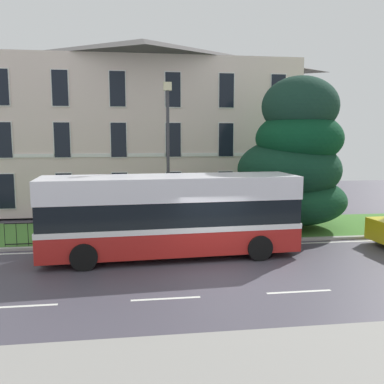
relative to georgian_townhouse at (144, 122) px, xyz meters
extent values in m
cube|color=#43404B|center=(2.18, -15.59, -5.66)|extent=(60.00, 56.00, 0.06)
cube|color=silver|center=(2.18, -11.94, -5.63)|extent=(54.00, 0.14, 0.01)
cube|color=silver|center=(-3.82, -17.39, -5.63)|extent=(2.00, 0.12, 0.01)
cube|color=silver|center=(0.18, -17.39, -5.63)|extent=(2.00, 0.12, 0.01)
cube|color=silver|center=(4.18, -17.39, -5.63)|extent=(2.00, 0.12, 0.01)
cube|color=#9E9E99|center=(2.18, -11.47, -5.57)|extent=(57.00, 0.24, 0.12)
cube|color=#42782F|center=(2.18, -8.87, -5.57)|extent=(57.00, 4.95, 0.12)
cube|color=gray|center=(2.18, -21.09, -5.63)|extent=(57.00, 3.00, 0.01)
cube|color=beige|center=(0.00, 0.01, -0.98)|extent=(18.36, 10.13, 9.06)
pyramid|color=#494645|center=(0.00, 0.01, 4.50)|extent=(18.73, 10.33, 1.90)
cube|color=white|center=(0.00, -5.09, -2.04)|extent=(18.36, 0.06, 0.20)
cube|color=#2D333D|center=(0.00, -5.10, -4.41)|extent=(1.10, 0.06, 2.20)
cube|color=white|center=(-7.65, -5.10, -3.98)|extent=(0.94, 0.04, 2.00)
cube|color=black|center=(-7.65, -5.12, -3.98)|extent=(0.84, 0.03, 1.90)
cube|color=white|center=(-4.59, -5.10, -3.98)|extent=(0.94, 0.04, 2.00)
cube|color=black|center=(-4.59, -5.12, -3.98)|extent=(0.84, 0.03, 1.90)
cube|color=white|center=(-1.53, -5.10, -3.98)|extent=(0.94, 0.04, 2.00)
cube|color=black|center=(-1.53, -5.12, -3.98)|extent=(0.84, 0.03, 1.90)
cube|color=white|center=(1.53, -5.10, -3.98)|extent=(0.94, 0.04, 2.00)
cube|color=black|center=(1.53, -5.12, -3.98)|extent=(0.84, 0.03, 1.90)
cube|color=white|center=(4.59, -5.10, -3.98)|extent=(0.94, 0.04, 2.00)
cube|color=black|center=(4.59, -5.12, -3.98)|extent=(0.84, 0.03, 1.90)
cube|color=white|center=(7.65, -5.10, -3.98)|extent=(0.94, 0.04, 2.00)
cube|color=black|center=(7.65, -5.12, -3.98)|extent=(0.84, 0.03, 1.90)
cube|color=white|center=(-7.65, -5.10, -1.19)|extent=(0.94, 0.04, 2.00)
cube|color=black|center=(-7.65, -5.12, -1.19)|extent=(0.84, 0.03, 1.90)
cube|color=white|center=(-4.59, -5.10, -1.19)|extent=(0.94, 0.04, 2.00)
cube|color=black|center=(-4.59, -5.12, -1.19)|extent=(0.84, 0.03, 1.90)
cube|color=white|center=(-1.53, -5.10, -1.19)|extent=(0.94, 0.04, 2.00)
cube|color=black|center=(-1.53, -5.12, -1.19)|extent=(0.84, 0.03, 1.90)
cube|color=white|center=(1.53, -5.10, -1.19)|extent=(0.94, 0.04, 2.00)
cube|color=black|center=(1.53, -5.12, -1.19)|extent=(0.84, 0.03, 1.90)
cube|color=white|center=(4.59, -5.10, -1.19)|extent=(0.94, 0.04, 2.00)
cube|color=black|center=(4.59, -5.12, -1.19)|extent=(0.84, 0.03, 1.90)
cube|color=white|center=(7.65, -5.10, -1.19)|extent=(0.94, 0.04, 2.00)
cube|color=black|center=(7.65, -5.12, -1.19)|extent=(0.84, 0.03, 1.90)
cube|color=white|center=(-7.65, -5.10, 1.60)|extent=(0.94, 0.04, 2.00)
cube|color=black|center=(-7.65, -5.12, 1.60)|extent=(0.84, 0.03, 1.90)
cube|color=white|center=(-4.59, -5.10, 1.60)|extent=(0.94, 0.04, 2.00)
cube|color=black|center=(-4.59, -5.12, 1.60)|extent=(0.84, 0.03, 1.90)
cube|color=white|center=(-1.53, -5.10, 1.60)|extent=(0.94, 0.04, 2.00)
cube|color=black|center=(-1.53, -5.12, 1.60)|extent=(0.84, 0.03, 1.90)
cube|color=white|center=(1.53, -5.10, 1.60)|extent=(0.94, 0.04, 2.00)
cube|color=black|center=(1.53, -5.12, 1.60)|extent=(0.84, 0.03, 1.90)
cube|color=white|center=(4.59, -5.10, 1.60)|extent=(0.94, 0.04, 2.00)
cube|color=black|center=(4.59, -5.12, 1.60)|extent=(0.84, 0.03, 1.90)
cube|color=white|center=(7.65, -5.10, 1.60)|extent=(0.94, 0.04, 2.00)
cube|color=black|center=(7.65, -5.12, 1.60)|extent=(0.84, 0.03, 1.90)
cube|color=black|center=(0.00, -11.19, -4.56)|extent=(12.03, 0.04, 0.04)
cube|color=black|center=(0.00, -11.19, -5.43)|extent=(12.03, 0.04, 0.04)
cylinder|color=black|center=(-6.02, -11.19, -5.04)|extent=(0.02, 0.02, 0.95)
cylinder|color=black|center=(-5.55, -11.19, -5.04)|extent=(0.02, 0.02, 0.95)
cylinder|color=black|center=(-5.09, -11.19, -5.04)|extent=(0.02, 0.02, 0.95)
cylinder|color=black|center=(-4.63, -11.19, -5.04)|extent=(0.02, 0.02, 0.95)
cylinder|color=black|center=(-4.17, -11.19, -5.04)|extent=(0.02, 0.02, 0.95)
cylinder|color=black|center=(-3.70, -11.19, -5.04)|extent=(0.02, 0.02, 0.95)
cylinder|color=black|center=(-3.24, -11.19, -5.04)|extent=(0.02, 0.02, 0.95)
cylinder|color=black|center=(-2.78, -11.19, -5.04)|extent=(0.02, 0.02, 0.95)
cylinder|color=black|center=(-2.31, -11.19, -5.04)|extent=(0.02, 0.02, 0.95)
cylinder|color=black|center=(-1.85, -11.19, -5.04)|extent=(0.02, 0.02, 0.95)
cylinder|color=black|center=(-1.39, -11.19, -5.04)|extent=(0.02, 0.02, 0.95)
cylinder|color=black|center=(-0.93, -11.19, -5.04)|extent=(0.02, 0.02, 0.95)
cylinder|color=black|center=(-0.46, -11.19, -5.04)|extent=(0.02, 0.02, 0.95)
cylinder|color=black|center=(0.00, -11.19, -5.04)|extent=(0.02, 0.02, 0.95)
cylinder|color=black|center=(0.46, -11.19, -5.04)|extent=(0.02, 0.02, 0.95)
cylinder|color=black|center=(0.93, -11.19, -5.04)|extent=(0.02, 0.02, 0.95)
cylinder|color=black|center=(1.39, -11.19, -5.04)|extent=(0.02, 0.02, 0.95)
cylinder|color=black|center=(1.85, -11.19, -5.04)|extent=(0.02, 0.02, 0.95)
cylinder|color=black|center=(2.31, -11.19, -5.04)|extent=(0.02, 0.02, 0.95)
cylinder|color=black|center=(2.78, -11.19, -5.04)|extent=(0.02, 0.02, 0.95)
cylinder|color=black|center=(3.24, -11.19, -5.04)|extent=(0.02, 0.02, 0.95)
cylinder|color=black|center=(3.70, -11.19, -5.04)|extent=(0.02, 0.02, 0.95)
cylinder|color=black|center=(4.17, -11.19, -5.04)|extent=(0.02, 0.02, 0.95)
cylinder|color=black|center=(4.63, -11.19, -5.04)|extent=(0.02, 0.02, 0.95)
cylinder|color=black|center=(5.09, -11.19, -5.04)|extent=(0.02, 0.02, 0.95)
cylinder|color=black|center=(5.55, -11.19, -5.04)|extent=(0.02, 0.02, 0.95)
cylinder|color=black|center=(6.02, -11.19, -5.04)|extent=(0.02, 0.02, 0.95)
cylinder|color=#423328|center=(7.08, -9.31, -4.53)|extent=(0.47, 0.47, 1.97)
ellipsoid|color=#103A22|center=(7.26, -9.21, -4.14)|extent=(4.93, 4.93, 2.44)
ellipsoid|color=#103322|center=(6.86, -9.19, -2.61)|extent=(5.04, 5.04, 3.09)
ellipsoid|color=#0B3920|center=(7.20, -9.55, -1.09)|extent=(4.16, 4.16, 2.59)
ellipsoid|color=#153227|center=(7.20, -9.53, 0.43)|extent=(3.64, 3.64, 2.84)
cube|color=#B1201C|center=(0.68, -13.12, -4.85)|extent=(9.81, 2.91, 1.04)
cube|color=white|center=(0.68, -13.12, -4.38)|extent=(9.83, 2.93, 0.20)
cube|color=black|center=(0.68, -13.12, -3.85)|extent=(9.73, 2.87, 0.98)
cube|color=white|center=(0.68, -13.12, -2.93)|extent=(9.81, 2.91, 0.86)
cube|color=black|center=(5.55, -12.86, -3.90)|extent=(0.17, 2.02, 0.90)
cube|color=black|center=(5.55, -12.86, -2.97)|extent=(0.15, 1.73, 0.55)
cylinder|color=silver|center=(5.51, -12.09, -5.15)|extent=(0.05, 0.20, 0.20)
cylinder|color=silver|center=(5.59, -13.63, -5.15)|extent=(0.05, 0.20, 0.20)
cylinder|color=black|center=(3.82, -11.80, -5.15)|extent=(0.97, 0.35, 0.96)
cylinder|color=black|center=(3.94, -14.10, -5.15)|extent=(0.97, 0.35, 0.96)
cylinder|color=black|center=(-2.57, -12.14, -5.15)|extent=(0.97, 0.35, 0.96)
cylinder|color=black|center=(-2.45, -14.44, -5.15)|extent=(0.97, 0.35, 0.96)
cylinder|color=#333338|center=(0.84, -10.03, -2.25)|extent=(0.14, 0.14, 6.52)
cube|color=beige|center=(0.84, -10.03, 1.19)|extent=(0.36, 0.24, 0.36)
cylinder|color=#23472D|center=(-4.42, -10.46, -5.08)|extent=(0.46, 0.46, 0.86)
ellipsoid|color=black|center=(-4.42, -10.46, -4.58)|extent=(0.47, 0.47, 0.16)
camera|label=1|loc=(-0.61, -28.76, -1.03)|focal=38.81mm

